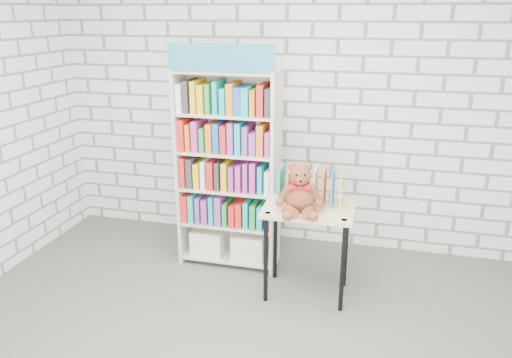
# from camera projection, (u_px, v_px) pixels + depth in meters

# --- Properties ---
(room_shell) EXTENTS (4.52, 4.02, 2.81)m
(room_shell) POSITION_uv_depth(u_px,v_px,m) (216.00, 93.00, 2.75)
(room_shell) COLOR silver
(room_shell) RESTS_ON ground
(bookshelf) EXTENTS (0.88, 0.34, 1.97)m
(bookshelf) POSITION_uv_depth(u_px,v_px,m) (229.00, 169.00, 4.37)
(bookshelf) COLOR beige
(bookshelf) RESTS_ON ground
(display_table) EXTENTS (0.71, 0.50, 0.76)m
(display_table) POSITION_uv_depth(u_px,v_px,m) (308.00, 220.00, 3.92)
(display_table) COLOR #D4B37F
(display_table) RESTS_ON ground
(table_books) EXTENTS (0.50, 0.23, 0.29)m
(table_books) POSITION_uv_depth(u_px,v_px,m) (311.00, 185.00, 3.94)
(table_books) COLOR teal
(table_books) RESTS_ON display_table
(teddy_bear) EXTENTS (0.35, 0.34, 0.39)m
(teddy_bear) POSITION_uv_depth(u_px,v_px,m) (300.00, 193.00, 3.74)
(teddy_bear) COLOR brown
(teddy_bear) RESTS_ON display_table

